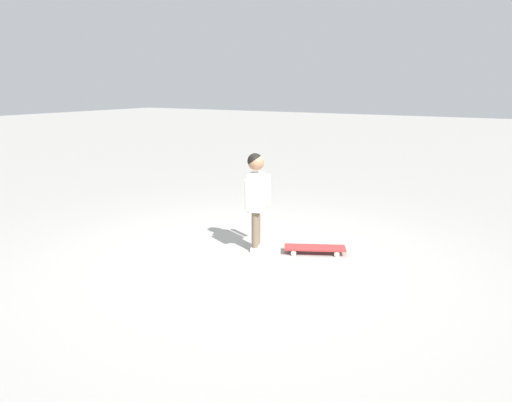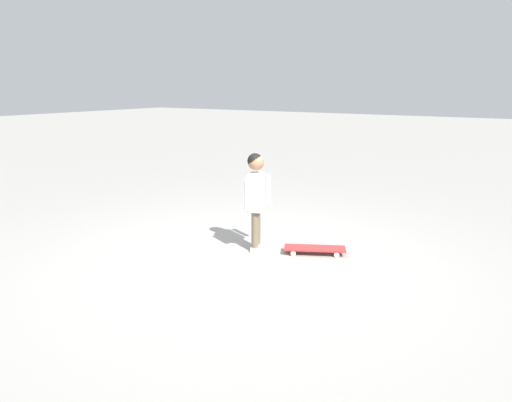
# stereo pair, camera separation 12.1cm
# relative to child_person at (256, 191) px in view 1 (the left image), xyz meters

# --- Properties ---
(ground_plane) EXTENTS (50.00, 50.00, 0.00)m
(ground_plane) POSITION_rel_child_person_xyz_m (0.33, 0.07, -0.66)
(ground_plane) COLOR gray
(child_person) EXTENTS (0.41, 0.24, 1.06)m
(child_person) POSITION_rel_child_person_xyz_m (0.00, 0.00, 0.00)
(child_person) COLOR brown
(child_person) RESTS_ON ground
(skateboard) EXTENTS (0.46, 0.66, 0.07)m
(skateboard) POSITION_rel_child_person_xyz_m (-0.23, 0.59, -0.60)
(skateboard) COLOR #B22D2D
(skateboard) RESTS_ON ground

